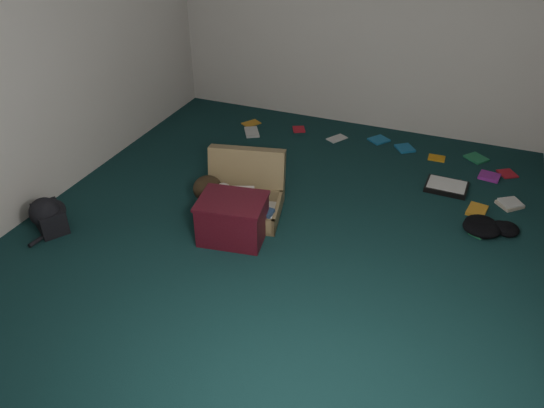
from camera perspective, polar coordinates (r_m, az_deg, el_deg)
The scene contains 11 objects.
floor at distance 4.24m, azimuth 0.76°, elevation -2.94°, with size 4.50×4.50×0.00m, color #113031.
wall_back at distance 5.71m, azimuth 9.63°, elevation 20.60°, with size 4.50×4.50×0.00m, color silver.
wall_front at distance 1.96m, azimuth -23.83°, elevation -7.81°, with size 4.50×4.50×0.00m, color silver.
wall_left at distance 4.70m, azimuth -23.46°, elevation 15.79°, with size 4.50×4.50×0.00m, color silver.
suitcase at distance 4.44m, azimuth -3.13°, elevation 1.10°, with size 0.78×0.76×0.48m.
person at distance 4.29m, azimuth -4.19°, elevation 0.48°, with size 0.73×0.36×0.30m.
maroon_bin at distance 4.08m, azimuth -4.26°, elevation -1.60°, with size 0.56×0.47×0.35m.
backpack at distance 4.55m, azimuth -22.78°, elevation -1.37°, with size 0.36×0.29×0.22m, color black, non-canonical shape.
clothing_pile at distance 4.57m, azimuth 22.39°, elevation -1.81°, with size 0.40×0.33×0.13m, color black, non-canonical shape.
paper_tray at distance 5.02m, azimuth 18.25°, elevation 1.80°, with size 0.37×0.29×0.05m.
book_scatter at distance 5.36m, azimuth 13.93°, elevation 4.44°, with size 2.91×1.54×0.02m.
Camera 1 is at (1.23, -3.20, 2.49)m, focal length 35.00 mm.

